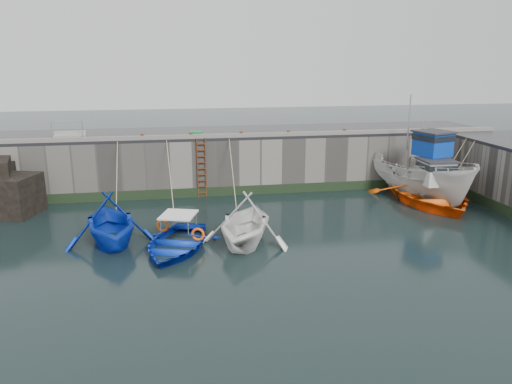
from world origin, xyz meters
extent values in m
plane|color=black|center=(0.00, 0.00, 0.00)|extent=(120.00, 120.00, 0.00)
cube|color=slate|center=(0.00, 12.50, 1.50)|extent=(30.00, 5.00, 3.00)
cube|color=black|center=(0.00, 12.50, 3.08)|extent=(30.00, 5.00, 0.16)
cube|color=slate|center=(0.00, 10.15, 3.26)|extent=(30.00, 0.30, 0.20)
cube|color=black|center=(0.00, 9.96, 0.25)|extent=(30.00, 0.08, 0.50)
cube|color=black|center=(-11.20, 8.40, 0.95)|extent=(2.96, 2.83, 1.90)
cone|color=#2D591E|center=(-11.50, 8.20, 1.68)|extent=(0.44, 0.44, 0.45)
cylinder|color=#3F1E0F|center=(-2.22, 9.92, 1.60)|extent=(0.07, 0.07, 3.20)
cylinder|color=#3F1E0F|center=(-1.78, 9.92, 1.60)|extent=(0.07, 0.07, 3.20)
cube|color=#3F1E0F|center=(-2.00, 9.90, 0.25)|extent=(0.44, 0.06, 0.05)
cube|color=#3F1E0F|center=(-2.00, 9.90, 0.58)|extent=(0.44, 0.06, 0.05)
cube|color=#3F1E0F|center=(-2.00, 9.90, 0.91)|extent=(0.44, 0.06, 0.05)
cube|color=#3F1E0F|center=(-2.00, 9.90, 1.24)|extent=(0.44, 0.06, 0.05)
cube|color=#3F1E0F|center=(-2.00, 9.90, 1.57)|extent=(0.44, 0.06, 0.05)
cube|color=#3F1E0F|center=(-2.00, 9.90, 1.90)|extent=(0.44, 0.06, 0.05)
cube|color=#3F1E0F|center=(-2.00, 9.90, 2.23)|extent=(0.44, 0.06, 0.05)
cube|color=#3F1E0F|center=(-2.00, 9.90, 2.56)|extent=(0.44, 0.06, 0.05)
cube|color=#3F1E0F|center=(-2.00, 9.90, 2.89)|extent=(0.44, 0.06, 0.05)
imported|color=#0C32BE|center=(-6.14, 3.65, 0.00)|extent=(4.72, 5.20, 2.38)
imported|color=#0C2FBD|center=(-3.56, 2.55, 0.00)|extent=(4.49, 5.32, 0.94)
imported|color=white|center=(-0.78, 2.65, 0.00)|extent=(5.23, 5.60, 2.38)
imported|color=silver|center=(9.50, 7.82, 1.01)|extent=(4.64, 7.53, 2.73)
cube|color=#0B35AB|center=(9.68, 7.25, 2.98)|extent=(1.78, 1.85, 1.20)
cube|color=black|center=(9.68, 7.25, 3.33)|extent=(1.86, 1.92, 0.28)
cube|color=#262628|center=(9.68, 7.25, 3.62)|extent=(2.03, 2.10, 0.08)
cylinder|color=#A5A8AD|center=(9.14, 8.97, 3.88)|extent=(0.08, 0.08, 3.00)
imported|color=#FF5E0D|center=(9.50, 6.96, 0.37)|extent=(5.18, 7.09, 1.43)
cube|color=silver|center=(9.48, 6.36, 1.68)|extent=(1.45, 1.55, 1.20)
cube|color=black|center=(9.48, 6.36, 2.03)|extent=(1.51, 1.61, 0.28)
cube|color=#262628|center=(9.48, 6.36, 2.32)|extent=(1.66, 1.75, 0.08)
cylinder|color=#A5A8AD|center=(9.54, 8.16, 2.58)|extent=(0.08, 0.08, 3.00)
cube|color=#178337|center=(-2.18, 10.84, 3.30)|extent=(0.72, 0.52, 0.28)
cylinder|color=#A5A8AD|center=(-9.50, 10.60, 3.66)|extent=(0.05, 0.05, 1.00)
cylinder|color=#A5A8AD|center=(-8.00, 10.60, 3.66)|extent=(0.05, 0.05, 1.00)
cylinder|color=#A5A8AD|center=(-8.75, 10.60, 4.12)|extent=(1.50, 0.05, 0.05)
cube|color=gray|center=(-8.75, 11.10, 3.25)|extent=(1.60, 0.35, 0.18)
cube|color=gray|center=(-8.75, 11.45, 3.43)|extent=(1.60, 0.35, 0.18)
cylinder|color=#3F1E0F|center=(-5.00, 10.25, 3.30)|extent=(0.18, 0.18, 0.28)
cylinder|color=#3F1E0F|center=(-2.50, 10.25, 3.30)|extent=(0.18, 0.18, 0.28)
cylinder|color=#3F1E0F|center=(0.20, 10.25, 3.30)|extent=(0.18, 0.18, 0.28)
cylinder|color=#3F1E0F|center=(2.80, 10.25, 3.30)|extent=(0.18, 0.18, 0.28)
cylinder|color=#3F1E0F|center=(6.00, 10.25, 3.30)|extent=(0.18, 0.18, 0.28)
camera|label=1|loc=(-3.67, -16.10, 7.20)|focal=35.00mm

